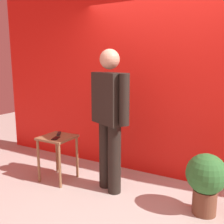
{
  "coord_description": "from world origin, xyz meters",
  "views": [
    {
      "loc": [
        1.1,
        -2.31,
        1.65
      ],
      "look_at": [
        -0.5,
        0.55,
        1.03
      ],
      "focal_mm": 41.85,
      "sensor_mm": 36.0,
      "label": 1
    }
  ],
  "objects": [
    {
      "name": "cell_phone",
      "position": [
        -1.22,
        0.28,
        0.64
      ],
      "size": [
        0.11,
        0.16,
        0.01
      ],
      "primitive_type": "cube",
      "rotation": [
        0.0,
        0.0,
        0.29
      ],
      "color": "black",
      "rests_on": "side_table"
    },
    {
      "name": "side_table",
      "position": [
        -1.27,
        0.37,
        0.51
      ],
      "size": [
        0.44,
        0.44,
        0.64
      ],
      "color": "olive",
      "rests_on": "ground_plane"
    },
    {
      "name": "potted_plant",
      "position": [
        0.71,
        0.49,
        0.41
      ],
      "size": [
        0.44,
        0.44,
        0.69
      ],
      "color": "brown",
      "rests_on": "ground_plane"
    },
    {
      "name": "standing_person",
      "position": [
        -0.49,
        0.47,
        1.01
      ],
      "size": [
        0.69,
        0.43,
        1.81
      ],
      "color": "black",
      "rests_on": "ground_plane"
    },
    {
      "name": "tv_remote",
      "position": [
        -1.32,
        0.47,
        0.65
      ],
      "size": [
        0.13,
        0.17,
        0.02
      ],
      "primitive_type": "cube",
      "rotation": [
        0.0,
        0.0,
        0.6
      ],
      "color": "black",
      "rests_on": "side_table"
    },
    {
      "name": "ground_plane",
      "position": [
        0.0,
        0.0,
        0.0
      ],
      "size": [
        12.0,
        12.0,
        0.0
      ],
      "primitive_type": "plane",
      "color": "#B7B2A8"
    },
    {
      "name": "back_wall_red",
      "position": [
        0.0,
        1.25,
        1.62
      ],
      "size": [
        6.15,
        0.12,
        3.24
      ],
      "primitive_type": "cube",
      "color": "red",
      "rests_on": "ground_plane"
    }
  ]
}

